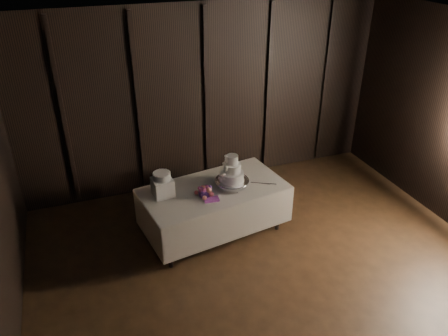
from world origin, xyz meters
TOP-DOWN VIEW (x-y plane):
  - room at (0.00, 0.00)m, footprint 6.08×7.08m
  - display_table at (-0.40, 1.98)m, footprint 2.13×1.33m
  - cake_stand at (-0.14, 1.95)m, footprint 0.64×0.64m
  - wedding_cake at (-0.16, 1.94)m, footprint 0.37×0.32m
  - bouquet at (-0.58, 1.82)m, footprint 0.35×0.44m
  - box_pedestal at (-1.10, 2.04)m, footprint 0.29×0.29m
  - small_cake at (-1.10, 2.04)m, footprint 0.31×0.31m
  - cake_knife at (0.26, 1.87)m, footprint 0.33×0.21m

SIDE VIEW (x-z plane):
  - display_table at x=-0.40m, z-range 0.04..0.80m
  - cake_knife at x=0.26m, z-range 0.76..0.77m
  - cake_stand at x=-0.14m, z-range 0.76..0.85m
  - bouquet at x=-0.58m, z-range 0.73..0.93m
  - box_pedestal at x=-1.10m, z-range 0.76..1.01m
  - wedding_cake at x=-0.16m, z-range 0.81..1.20m
  - small_cake at x=-1.10m, z-range 1.01..1.10m
  - room at x=0.00m, z-range -0.04..3.04m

